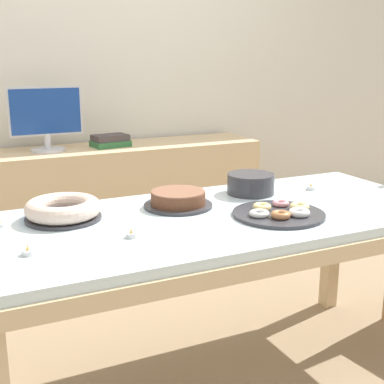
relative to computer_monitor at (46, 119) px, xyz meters
The scene contains 14 objects.
ground_plane 1.76m from the computer_monitor, 74.92° to the right, with size 12.00×12.00×0.00m, color #997F60.
wall_back 0.58m from the computer_monitor, 38.30° to the left, with size 8.00×0.10×2.60m, color silver.
dining_table 1.50m from the computer_monitor, 74.92° to the right, with size 1.90×0.84×0.74m.
sideboard 0.70m from the computer_monitor, ahead, with size 1.91×0.44×0.79m.
computer_monitor is the anchor object (origin of this frame).
book_stack 0.42m from the computer_monitor, ahead, with size 0.24×0.18×0.07m.
cake_chocolate_round 1.30m from the computer_monitor, 77.42° to the right, with size 0.28×0.28×0.07m.
cake_golden_bundt 1.26m from the computer_monitor, 98.42° to the right, with size 0.29×0.29×0.08m.
pastry_platter 1.66m from the computer_monitor, 69.34° to the right, with size 0.36×0.36×0.04m.
plate_stack 1.38m from the computer_monitor, 61.18° to the right, with size 0.21×0.21×0.09m.
tealight_centre 1.55m from the computer_monitor, 90.64° to the right, with size 0.04×0.04×0.04m.
tealight_left_edge 1.59m from the computer_monitor, 53.20° to the right, with size 0.04×0.04×0.04m.
tealight_near_front 1.31m from the computer_monitor, 108.53° to the right, with size 0.04×0.04×0.04m.
tealight_right_edge 1.61m from the computer_monitor, 103.16° to the right, with size 0.04×0.04×0.04m.
Camera 1 is at (-0.95, -1.76, 1.35)m, focal length 50.00 mm.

